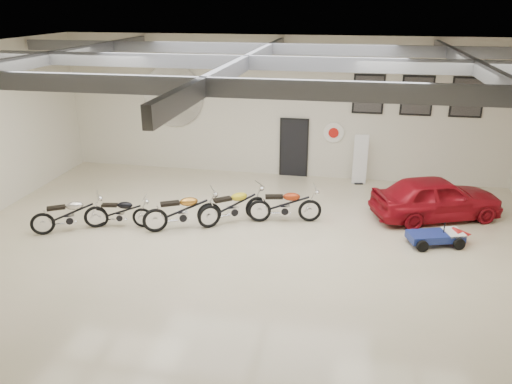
% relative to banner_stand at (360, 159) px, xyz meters
% --- Properties ---
extents(floor, '(16.00, 12.00, 0.01)m').
position_rel_banner_stand_xyz_m(floor, '(-2.88, -5.50, -0.91)').
color(floor, beige).
rests_on(floor, ground).
extents(ceiling, '(16.00, 12.00, 0.01)m').
position_rel_banner_stand_xyz_m(ceiling, '(-2.88, -5.50, 4.09)').
color(ceiling, gray).
rests_on(ceiling, back_wall).
extents(back_wall, '(16.00, 0.02, 5.00)m').
position_rel_banner_stand_xyz_m(back_wall, '(-2.88, 0.50, 1.59)').
color(back_wall, beige).
rests_on(back_wall, floor).
extents(ceiling_beams, '(15.80, 11.80, 0.32)m').
position_rel_banner_stand_xyz_m(ceiling_beams, '(-2.88, -5.50, 3.84)').
color(ceiling_beams, '#5D5E65').
rests_on(ceiling_beams, ceiling).
extents(door, '(0.92, 0.08, 2.10)m').
position_rel_banner_stand_xyz_m(door, '(-2.38, 0.45, 0.14)').
color(door, black).
rests_on(door, back_wall).
extents(logo_plaque, '(2.30, 0.06, 1.16)m').
position_rel_banner_stand_xyz_m(logo_plaque, '(-6.88, 0.45, 1.89)').
color(logo_plaque, silver).
rests_on(logo_plaque, back_wall).
extents(poster_left, '(1.05, 0.08, 1.35)m').
position_rel_banner_stand_xyz_m(poster_left, '(0.12, 0.46, 2.19)').
color(poster_left, black).
rests_on(poster_left, back_wall).
extents(poster_mid, '(1.05, 0.08, 1.35)m').
position_rel_banner_stand_xyz_m(poster_mid, '(1.72, 0.46, 2.19)').
color(poster_mid, black).
rests_on(poster_mid, back_wall).
extents(poster_right, '(1.05, 0.08, 1.35)m').
position_rel_banner_stand_xyz_m(poster_right, '(3.32, 0.46, 2.19)').
color(poster_right, black).
rests_on(poster_right, back_wall).
extents(oil_sign, '(0.72, 0.10, 0.72)m').
position_rel_banner_stand_xyz_m(oil_sign, '(-0.98, 0.45, 0.79)').
color(oil_sign, white).
rests_on(oil_sign, back_wall).
extents(banner_stand, '(0.52, 0.28, 1.82)m').
position_rel_banner_stand_xyz_m(banner_stand, '(0.00, 0.00, 0.00)').
color(banner_stand, white).
rests_on(banner_stand, floor).
extents(motorcycle_silver, '(2.05, 1.56, 1.04)m').
position_rel_banner_stand_xyz_m(motorcycle_silver, '(-7.98, -5.48, -0.39)').
color(motorcycle_silver, silver).
rests_on(motorcycle_silver, floor).
extents(motorcycle_black, '(1.88, 0.86, 0.94)m').
position_rel_banner_stand_xyz_m(motorcycle_black, '(-6.70, -4.96, -0.44)').
color(motorcycle_black, silver).
rests_on(motorcycle_black, floor).
extents(motorcycle_gold, '(2.25, 1.59, 1.14)m').
position_rel_banner_stand_xyz_m(motorcycle_gold, '(-4.91, -4.75, -0.34)').
color(motorcycle_gold, silver).
rests_on(motorcycle_gold, floor).
extents(motorcycle_yellow, '(2.09, 1.80, 1.10)m').
position_rel_banner_stand_xyz_m(motorcycle_yellow, '(-3.60, -4.08, -0.36)').
color(motorcycle_yellow, silver).
rests_on(motorcycle_yellow, floor).
extents(motorcycle_red, '(2.19, 1.06, 1.09)m').
position_rel_banner_stand_xyz_m(motorcycle_red, '(-2.14, -3.71, -0.36)').
color(motorcycle_red, silver).
rests_on(motorcycle_red, floor).
extents(go_kart, '(1.93, 1.29, 0.64)m').
position_rel_banner_stand_xyz_m(go_kart, '(2.13, -4.39, -0.59)').
color(go_kart, navy).
rests_on(go_kart, floor).
extents(vintage_car, '(2.81, 4.10, 1.30)m').
position_rel_banner_stand_xyz_m(vintage_car, '(2.22, -2.60, -0.26)').
color(vintage_car, maroon).
rests_on(vintage_car, floor).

